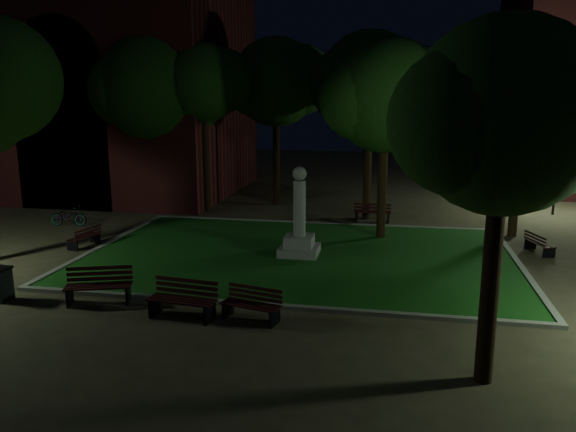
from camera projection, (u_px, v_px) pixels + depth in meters
name	position (u px, v px, depth m)	size (l,w,h in m)	color
ground	(289.00, 273.00, 18.48)	(80.00, 80.00, 0.00)	#463C29
lawn	(299.00, 255.00, 20.39)	(15.00, 10.00, 0.08)	#174D14
lawn_kerb	(299.00, 255.00, 20.38)	(15.40, 10.40, 0.12)	slate
monument	(299.00, 231.00, 20.19)	(1.40, 1.40, 3.20)	gray
building_main	(68.00, 66.00, 33.00)	(20.00, 12.00, 15.00)	#521919
tree_north_wl	(205.00, 83.00, 26.90)	(4.67, 3.81, 8.19)	black
tree_north_er	(372.00, 83.00, 25.18)	(5.78, 4.72, 8.60)	black
tree_ne	(524.00, 122.00, 22.26)	(5.27, 4.30, 6.83)	black
tree_se	(509.00, 117.00, 10.40)	(4.60, 3.75, 7.26)	black
tree_nw	(159.00, 88.00, 27.88)	(7.05, 5.75, 8.92)	black
tree_far_north	(278.00, 82.00, 28.44)	(5.54, 4.52, 8.62)	black
tree_extra	(388.00, 95.00, 21.61)	(5.45, 4.45, 7.94)	black
lamppost_nw	(113.00, 148.00, 29.71)	(1.18, 0.28, 4.18)	black
lamppost_ne	(559.00, 155.00, 26.77)	(1.18, 0.28, 4.08)	black
bench_near_left	(183.00, 300.00, 14.75)	(1.88, 0.84, 1.00)	black
bench_near_right	(252.00, 305.00, 14.59)	(1.65, 0.90, 0.86)	black
bench_west_near	(99.00, 286.00, 15.82)	(1.92, 1.17, 1.00)	black
bench_left_side	(85.00, 238.00, 21.55)	(0.77, 1.50, 0.78)	black
bench_right_side	(539.00, 244.00, 20.70)	(0.89, 1.45, 0.75)	black
bench_far_side	(372.00, 213.00, 25.71)	(1.69, 0.65, 0.91)	black
trash_bin	(0.00, 284.00, 15.94)	(0.60, 0.60, 0.98)	black
bicycle	(68.00, 216.00, 25.00)	(0.58, 1.67, 0.88)	black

